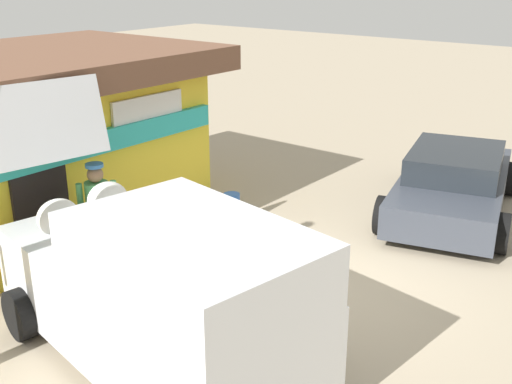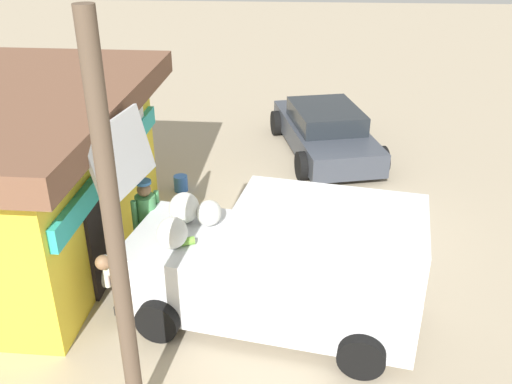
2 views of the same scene
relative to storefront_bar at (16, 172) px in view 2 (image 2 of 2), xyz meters
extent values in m
plane|color=tan|center=(1.26, -5.26, -1.60)|extent=(60.00, 60.00, 0.00)
cube|color=yellow|center=(0.00, 0.01, -0.29)|extent=(5.45, 3.59, 2.62)
cube|color=#2DB7B2|center=(-0.04, -1.78, 0.23)|extent=(5.11, 0.24, 0.36)
cube|color=black|center=(-1.01, -1.73, -0.60)|extent=(0.90, 0.08, 2.00)
cube|color=white|center=(1.14, -1.79, 0.49)|extent=(1.50, 0.09, 0.60)
cube|color=brown|center=(0.00, 0.01, 1.23)|extent=(6.33, 4.47, 0.43)
cube|color=silver|center=(-1.56, -4.55, -0.88)|extent=(2.58, 4.59, 1.08)
cube|color=silver|center=(-1.71, -5.36, 0.00)|extent=(2.21, 2.96, 0.68)
cube|color=black|center=(-1.95, -6.63, -0.03)|extent=(1.54, 0.36, 0.52)
cube|color=silver|center=(-1.14, -2.30, 0.87)|extent=(1.67, 0.60, 1.06)
ellipsoid|color=silver|center=(-1.68, -3.10, -0.11)|extent=(0.54, 0.45, 0.45)
ellipsoid|color=silver|center=(-1.00, -3.54, -0.14)|extent=(0.47, 0.39, 0.39)
ellipsoid|color=silver|center=(-0.93, -3.14, -0.10)|extent=(0.57, 0.47, 0.47)
cylinder|color=#6CAA2D|center=(-1.48, -2.99, -0.27)|extent=(0.26, 0.24, 0.14)
cylinder|color=#6CAA39|center=(-1.64, -3.28, -0.28)|extent=(0.21, 0.28, 0.12)
cube|color=black|center=(-1.16, -2.38, -1.34)|extent=(1.72, 0.39, 0.16)
cube|color=red|center=(-1.86, -2.24, -0.82)|extent=(0.15, 0.08, 0.20)
cube|color=red|center=(-0.46, -2.50, -0.82)|extent=(0.15, 0.08, 0.20)
cylinder|color=black|center=(-2.79, -5.82, -1.27)|extent=(0.34, 0.69, 0.66)
cylinder|color=black|center=(-0.87, -6.18, -1.27)|extent=(0.34, 0.69, 0.66)
cylinder|color=black|center=(-2.26, -2.92, -1.27)|extent=(0.34, 0.69, 0.66)
cylinder|color=black|center=(-0.33, -3.28, -1.27)|extent=(0.34, 0.69, 0.66)
cube|color=#383D47|center=(5.08, -5.65, -1.13)|extent=(4.67, 2.78, 0.58)
cube|color=#1E2328|center=(5.08, -5.65, -0.61)|extent=(2.41, 2.03, 0.47)
cylinder|color=black|center=(3.41, -5.06, -1.26)|extent=(0.71, 0.37, 0.68)
cylinder|color=black|center=(3.86, -6.94, -1.26)|extent=(0.71, 0.37, 0.68)
cylinder|color=black|center=(6.29, -4.36, -1.26)|extent=(0.71, 0.37, 0.68)
cylinder|color=black|center=(6.75, -6.24, -1.26)|extent=(0.71, 0.37, 0.68)
cylinder|color=#726047|center=(-0.39, -2.50, -1.17)|extent=(0.15, 0.15, 0.86)
cylinder|color=#726047|center=(-0.66, -2.30, -1.17)|extent=(0.15, 0.15, 0.86)
cylinder|color=#4C9959|center=(-0.52, -2.40, -0.43)|extent=(0.48, 0.48, 0.61)
sphere|color=#8C6647|center=(-0.52, -2.40, -0.01)|extent=(0.23, 0.23, 0.23)
cylinder|color=#3872B2|center=(-0.52, -2.40, 0.13)|extent=(0.26, 0.26, 0.05)
cylinder|color=#4C9959|center=(-0.33, -2.55, -0.42)|extent=(0.09, 0.09, 0.58)
cylinder|color=#4C9959|center=(-0.72, -2.26, -0.42)|extent=(0.09, 0.09, 0.58)
cylinder|color=#726047|center=(-1.87, -2.70, -1.20)|extent=(0.15, 0.15, 0.81)
cylinder|color=#726047|center=(-1.60, -2.51, -1.20)|extent=(0.15, 0.15, 0.81)
cylinder|color=silver|center=(-1.87, -2.41, -0.63)|extent=(0.66, 0.74, 0.60)
sphere|color=#8C6647|center=(-2.06, -2.15, -0.41)|extent=(0.22, 0.22, 0.22)
cylinder|color=silver|center=(-2.21, -2.36, -0.75)|extent=(0.09, 0.09, 0.54)
cylinder|color=silver|center=(-1.82, -2.08, -0.75)|extent=(0.09, 0.09, 0.54)
ellipsoid|color=silver|center=(-1.01, -1.60, -1.37)|extent=(0.62, 0.76, 0.46)
cylinder|color=olive|center=(-0.79, -1.77, -1.54)|extent=(0.35, 0.18, 0.13)
cylinder|color=#639741|center=(-0.93, -1.26, -1.55)|extent=(0.35, 0.21, 0.10)
cylinder|color=#609546|center=(-0.97, -1.43, -1.53)|extent=(0.22, 0.36, 0.15)
cylinder|color=blue|center=(2.62, -2.34, -1.42)|extent=(0.31, 0.31, 0.36)
cylinder|color=brown|center=(-3.73, -2.98, 0.90)|extent=(0.20, 0.20, 5.00)
camera|label=1|loc=(-5.91, -9.37, 2.84)|focal=44.05mm
camera|label=2|loc=(-8.63, -4.79, 4.13)|focal=39.49mm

